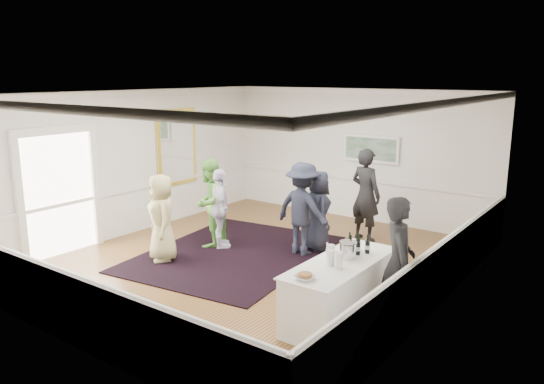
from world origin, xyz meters
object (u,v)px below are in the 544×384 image
Objects in this scene: serving_table at (340,290)px; ice_bucket at (348,250)px; guest_navy at (318,211)px; guest_green at (209,203)px; guest_dark_b at (366,195)px; bartender at (399,262)px; guest_tan at (162,218)px; guest_lilac at (220,209)px; guest_dark_a at (303,209)px; nut_bowl at (305,276)px.

ice_bucket is at bearing 92.05° from serving_table.
guest_navy is at bearing 127.36° from serving_table.
guest_dark_b is (2.44, 2.27, 0.08)m from guest_green.
bartender is at bearing -177.19° from guest_navy.
serving_table is 1.19× the size of guest_green.
bartender is 0.76m from ice_bucket.
guest_tan is (-4.00, 0.20, 0.40)m from serving_table.
serving_table is at bearing 80.90° from bartender.
ice_bucket is (3.60, -1.22, 0.17)m from guest_lilac.
guest_lilac is at bearing 103.39° from guest_tan.
guest_dark_b is 1.27m from guest_navy.
guest_dark_a reaches higher than guest_tan.
guest_dark_a is 7.17× the size of ice_bucket.
guest_lilac is (0.39, 1.22, -0.02)m from guest_tan.
guest_navy is 6.30× the size of ice_bucket.
nut_bowl is at bearing 119.87° from guest_dark_b.
serving_table is 3.19m from guest_navy.
guest_green is 3.33m from guest_dark_b.
serving_table is 3.90m from guest_lilac.
nut_bowl is at bearing 161.08° from guest_navy.
guest_green is 4.06m from ice_bucket.
bartender reaches higher than nut_bowl.
serving_table is at bearing 85.71° from nut_bowl.
guest_lilac is 5.98× the size of nut_bowl.
guest_lilac is (0.27, 0.02, -0.09)m from guest_green.
guest_dark_b is (-1.44, 3.67, 0.56)m from serving_table.
guest_navy is at bearing 17.71° from bartender.
guest_dark_a reaches higher than ice_bucket.
guest_dark_b reaches higher than guest_lilac.
bartender reaches higher than ice_bucket.
ice_bucket reaches higher than nut_bowl.
guest_green is 0.29m from guest_lilac.
guest_dark_b is at bearing 84.57° from guest_tan.
ice_bucket is 1.08m from nut_bowl.
guest_tan is (-4.74, -0.12, -0.10)m from bartender.
guest_navy is (1.69, 1.09, -0.01)m from guest_lilac.
bartender is 4.49m from guest_lilac.
guest_dark_a is 2.75m from ice_bucket.
guest_lilac is at bearing 58.98° from guest_dark_b.
guest_dark_a is (1.60, 0.66, 0.10)m from guest_lilac.
bartender reaches higher than guest_navy.
guest_tan is 2.74m from guest_dark_a.
guest_tan is 3.11m from guest_navy.
guest_lilac is 4.22m from nut_bowl.
guest_dark_b is 7.71× the size of ice_bucket.
nut_bowl is (1.37, -4.54, -0.08)m from guest_dark_b.
guest_dark_b is at bearing 117.93° from guest_green.
guest_lilac reaches higher than serving_table.
guest_lilac reaches higher than nut_bowl.
guest_dark_a is at bearing 95.11° from guest_green.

